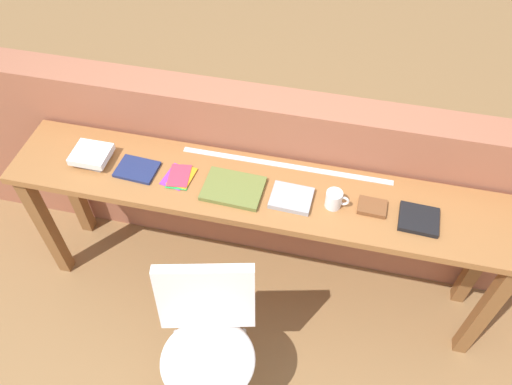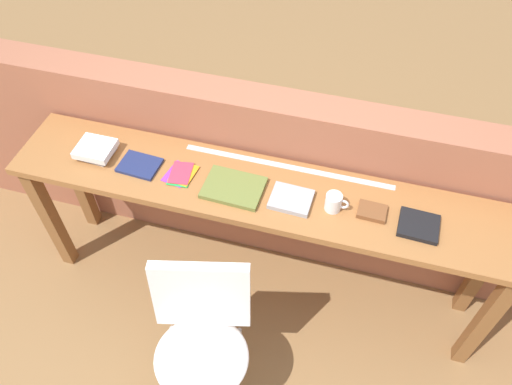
% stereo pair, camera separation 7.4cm
% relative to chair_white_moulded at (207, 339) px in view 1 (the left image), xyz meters
% --- Properties ---
extents(ground_plane, '(40.00, 40.00, 0.00)m').
position_rel_chair_white_moulded_xyz_m(ground_plane, '(0.09, 0.34, -0.53)').
color(ground_plane, olive).
extents(brick_wall_back, '(6.00, 0.20, 1.15)m').
position_rel_chair_white_moulded_xyz_m(brick_wall_back, '(0.09, 0.98, 0.05)').
color(brick_wall_back, '#9E5B42').
rests_on(brick_wall_back, ground).
extents(sideboard, '(2.50, 0.44, 0.88)m').
position_rel_chair_white_moulded_xyz_m(sideboard, '(0.09, 0.64, 0.21)').
color(sideboard, '#996033').
rests_on(sideboard, ground).
extents(chair_white_moulded, '(0.53, 0.54, 0.89)m').
position_rel_chair_white_moulded_xyz_m(chair_white_moulded, '(0.00, 0.00, 0.00)').
color(chair_white_moulded, white).
rests_on(chair_white_moulded, ground).
extents(book_stack_leftmost, '(0.20, 0.16, 0.06)m').
position_rel_chair_white_moulded_xyz_m(book_stack_leftmost, '(-0.76, 0.64, 0.39)').
color(book_stack_leftmost, '#9E9EA3').
rests_on(book_stack_leftmost, sideboard).
extents(magazine_cycling, '(0.21, 0.16, 0.02)m').
position_rel_chair_white_moulded_xyz_m(magazine_cycling, '(-0.51, 0.62, 0.36)').
color(magazine_cycling, navy).
rests_on(magazine_cycling, sideboard).
extents(pamphlet_pile_colourful, '(0.16, 0.17, 0.01)m').
position_rel_chair_white_moulded_xyz_m(pamphlet_pile_colourful, '(-0.30, 0.62, 0.36)').
color(pamphlet_pile_colourful, purple).
rests_on(pamphlet_pile_colourful, sideboard).
extents(book_open_centre, '(0.29, 0.22, 0.02)m').
position_rel_chair_white_moulded_xyz_m(book_open_centre, '(-0.02, 0.60, 0.36)').
color(book_open_centre, olive).
rests_on(book_open_centre, sideboard).
extents(book_grey_hardcover, '(0.20, 0.17, 0.03)m').
position_rel_chair_white_moulded_xyz_m(book_grey_hardcover, '(0.26, 0.60, 0.37)').
color(book_grey_hardcover, '#9E9EA3').
rests_on(book_grey_hardcover, sideboard).
extents(mug, '(0.11, 0.08, 0.09)m').
position_rel_chair_white_moulded_xyz_m(mug, '(0.46, 0.61, 0.40)').
color(mug, white).
rests_on(mug, sideboard).
extents(leather_journal_brown, '(0.13, 0.10, 0.02)m').
position_rel_chair_white_moulded_xyz_m(leather_journal_brown, '(0.64, 0.63, 0.37)').
color(leather_journal_brown, brown).
rests_on(leather_journal_brown, sideboard).
extents(book_repair_rightmost, '(0.18, 0.17, 0.02)m').
position_rel_chair_white_moulded_xyz_m(book_repair_rightmost, '(0.85, 0.61, 0.37)').
color(book_repair_rightmost, black).
rests_on(book_repair_rightmost, sideboard).
extents(ruler_metal_back_edge, '(1.06, 0.03, 0.00)m').
position_rel_chair_white_moulded_xyz_m(ruler_metal_back_edge, '(0.20, 0.81, 0.35)').
color(ruler_metal_back_edge, silver).
rests_on(ruler_metal_back_edge, sideboard).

